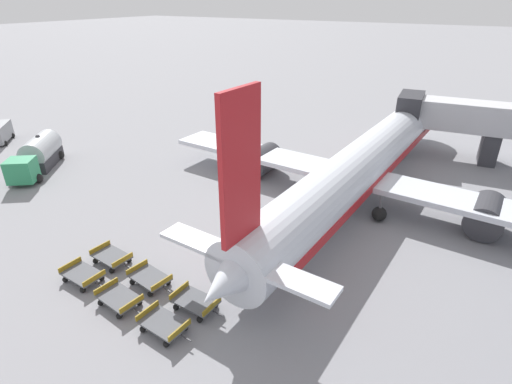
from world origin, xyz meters
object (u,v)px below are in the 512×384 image
Objects in this scene: baggage_dolly_row_near_col_c at (164,324)px; baggage_dolly_row_mid_a_col_a at (112,257)px; fuel_tanker_secondary at (38,155)px; baggage_dolly_row_mid_a_col_c at (195,302)px; airplane at (362,166)px; baggage_dolly_row_near_col_a at (83,275)px; baggage_dolly_row_near_col_b at (119,299)px; baggage_dolly_row_mid_a_col_b at (150,278)px.

baggage_dolly_row_near_col_c is 1.00× the size of baggage_dolly_row_mid_a_col_a.
baggage_dolly_row_mid_a_col_c is (26.58, -8.02, -0.92)m from fuel_tanker_secondary.
fuel_tanker_secondary is at bearing -160.75° from airplane.
fuel_tanker_secondary reaches higher than baggage_dolly_row_mid_a_col_c.
baggage_dolly_row_near_col_a is 7.70m from baggage_dolly_row_mid_a_col_c.
baggage_dolly_row_near_col_b is (22.68, -10.03, -0.92)m from fuel_tanker_secondary.
airplane is 21.20m from baggage_dolly_row_near_col_c.
baggage_dolly_row_near_col_a is at bearing -167.46° from baggage_dolly_row_mid_a_col_c.
baggage_dolly_row_near_col_c is 1.01× the size of baggage_dolly_row_mid_a_col_c.
airplane is at bearing 70.27° from baggage_dolly_row_near_col_b.
airplane is at bearing 19.25° from fuel_tanker_secondary.
airplane is 12.86× the size of baggage_dolly_row_near_col_b.
baggage_dolly_row_mid_a_col_c is at bearing -3.33° from baggage_dolly_row_mid_a_col_b.
baggage_dolly_row_mid_a_col_b is at bearing -111.43° from airplane.
baggage_dolly_row_mid_a_col_a is at bearing 144.34° from baggage_dolly_row_near_col_b.
airplane is 13.04× the size of baggage_dolly_row_mid_a_col_c.
baggage_dolly_row_mid_a_col_c is (3.72, -0.22, 0.00)m from baggage_dolly_row_mid_a_col_b.
fuel_tanker_secondary is at bearing 153.05° from baggage_dolly_row_near_col_a.
baggage_dolly_row_near_col_b is 1.00× the size of baggage_dolly_row_mid_a_col_b.
fuel_tanker_secondary is at bearing 161.15° from baggage_dolly_row_mid_a_col_b.
airplane is at bearing 68.57° from baggage_dolly_row_mid_a_col_b.
baggage_dolly_row_mid_a_col_c is at bearing -4.20° from baggage_dolly_row_mid_a_col_a.
baggage_dolly_row_mid_a_col_b is 3.73m from baggage_dolly_row_mid_a_col_c.
baggage_dolly_row_mid_a_col_c is (3.90, 2.01, 0.00)m from baggage_dolly_row_near_col_b.
fuel_tanker_secondary reaches higher than baggage_dolly_row_near_col_c.
baggage_dolly_row_near_col_a is 3.63m from baggage_dolly_row_near_col_b.
baggage_dolly_row_near_col_c is (-3.83, -20.70, -2.44)m from airplane.
fuel_tanker_secondary reaches higher than baggage_dolly_row_mid_a_col_b.
baggage_dolly_row_near_col_b and baggage_dolly_row_near_col_c have the same top height.
baggage_dolly_row_mid_a_col_c is (7.47, -0.55, 0.00)m from baggage_dolly_row_mid_a_col_a.
baggage_dolly_row_mid_a_col_b is (-3.35, 2.41, 0.00)m from baggage_dolly_row_near_col_c.
baggage_dolly_row_mid_a_col_a is (-7.10, 2.74, 0.00)m from baggage_dolly_row_near_col_c.
baggage_dolly_row_near_col_a is at bearing -26.95° from fuel_tanker_secondary.
baggage_dolly_row_near_col_c is at bearing -21.29° from fuel_tanker_secondary.
baggage_dolly_row_mid_a_col_b is (3.79, 1.89, 0.00)m from baggage_dolly_row_near_col_a.
airplane reaches higher than baggage_dolly_row_near_col_c.
fuel_tanker_secondary is 24.17m from baggage_dolly_row_mid_a_col_b.
baggage_dolly_row_near_col_b is at bearing -109.73° from airplane.
baggage_dolly_row_near_col_b is at bearing -23.86° from fuel_tanker_secondary.
baggage_dolly_row_near_col_a is 0.99× the size of baggage_dolly_row_mid_a_col_b.
baggage_dolly_row_near_col_a is 1.00× the size of baggage_dolly_row_mid_a_col_c.
baggage_dolly_row_mid_a_col_b is (22.86, -7.80, -0.92)m from fuel_tanker_secondary.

